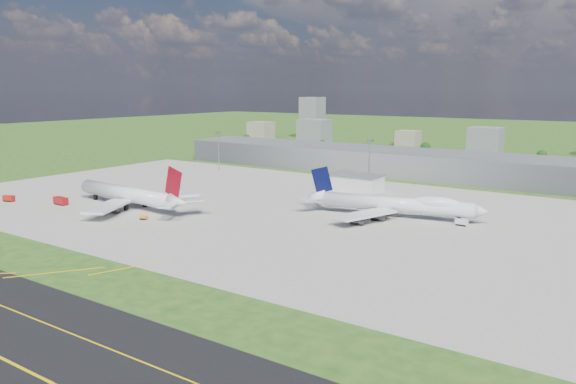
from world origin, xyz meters
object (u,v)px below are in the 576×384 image
Objects in this scene: van_white_near at (359,218)px; van_white_far at (462,223)px; tug_yellow at (143,218)px; airliner_red_twin at (130,195)px; airliner_blue_quad at (396,205)px; fire_truck at (61,201)px; crash_tender at (9,199)px.

van_white_far is (37.03, 16.42, -0.15)m from van_white_near.
tug_yellow is 89.02m from van_white_near.
airliner_red_twin is 1.03× the size of airliner_blue_quad.
fire_truck is at bearing -157.74° from van_white_far.
crash_tender is at bearing -158.05° from fire_truck.
airliner_red_twin is at bearing 26.13° from fire_truck.
crash_tender is (-59.15, -23.95, -4.29)m from airliner_red_twin.
fire_truck is 28.80m from crash_tender.
airliner_red_twin is at bearing 127.00° from tug_yellow.
van_white_near is at bearing 22.77° from fire_truck.
airliner_blue_quad reaches higher than van_white_near.
fire_truck reaches higher than tug_yellow.
fire_truck is (-140.00, -64.31, -3.82)m from airliner_blue_quad.
airliner_red_twin is 35.29m from fire_truck.
tug_yellow is 0.59× the size of van_white_near.
fire_truck is at bearing -166.51° from airliner_blue_quad.
airliner_blue_quad is 15.63× the size of van_white_far.
airliner_blue_quad is (107.95, 50.09, -0.18)m from airliner_red_twin.
tug_yellow is (-84.66, -63.10, -4.75)m from airliner_blue_quad.
airliner_blue_quad is 27.85m from van_white_far.
airliner_red_twin is 104.45m from van_white_near.
tug_yellow is (23.29, -13.01, -4.93)m from airliner_red_twin.
crash_tender is at bearing 163.75° from tug_yellow.
airliner_red_twin is 13.04× the size of van_white_near.
airliner_blue_quad reaches higher than fire_truck.
airliner_red_twin is 9.69× the size of fire_truck.
fire_truck reaches higher than van_white_near.
airliner_red_twin is 27.13m from tug_yellow.
airliner_red_twin is 63.96m from crash_tender.
van_white_near is at bearing -133.05° from airliner_blue_quad.
fire_truck is 1.35× the size of crash_tender.
tug_yellow is (55.34, 1.21, -0.94)m from fire_truck.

